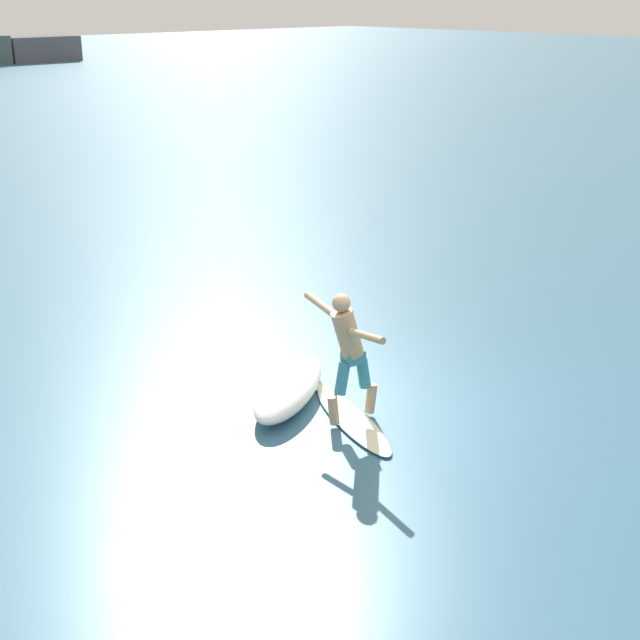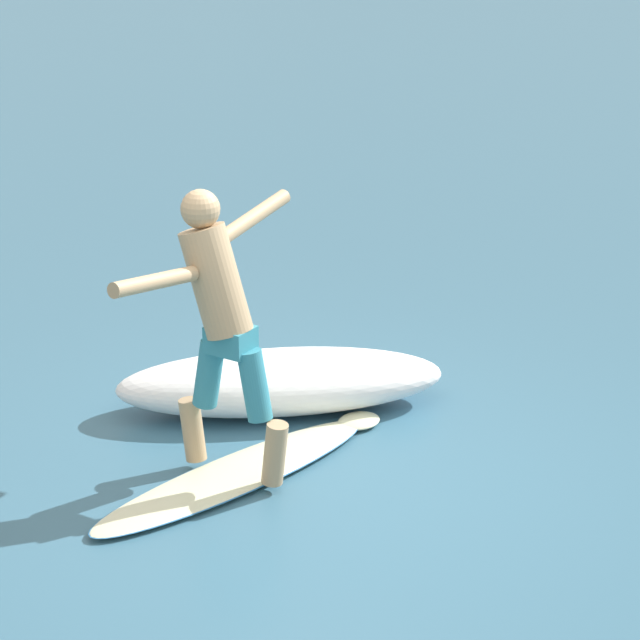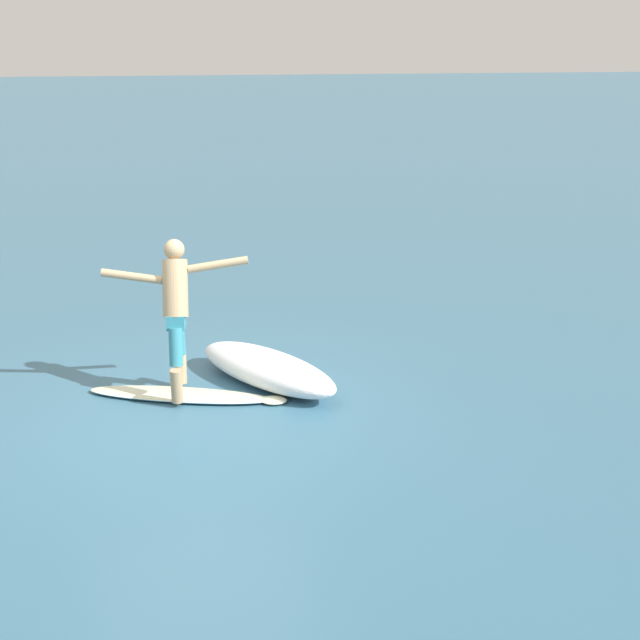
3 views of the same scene
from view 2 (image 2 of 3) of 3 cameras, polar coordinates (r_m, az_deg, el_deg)
name	(u,v)px [view 2 (image 2 of 3)]	position (r m, az deg, el deg)	size (l,w,h in m)	color
ground_plane	(307,482)	(9.14, -0.50, -6.14)	(200.00, 200.00, 0.00)	#386782
surfboard	(238,473)	(9.20, -3.09, -5.78)	(1.21, 2.28, 0.20)	beige
surfer	(219,310)	(8.79, -3.82, 0.36)	(0.79, 1.62, 1.73)	tan
wave_foam_at_tail	(281,382)	(10.02, -1.50, -2.34)	(2.22, 1.76, 0.39)	white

